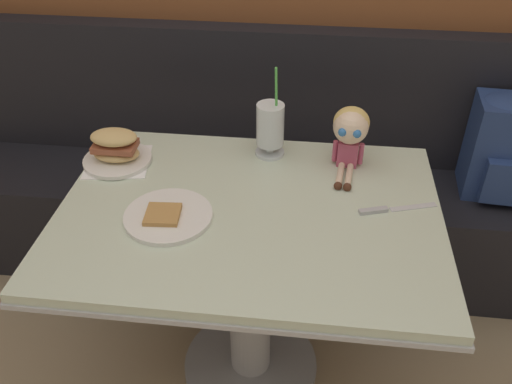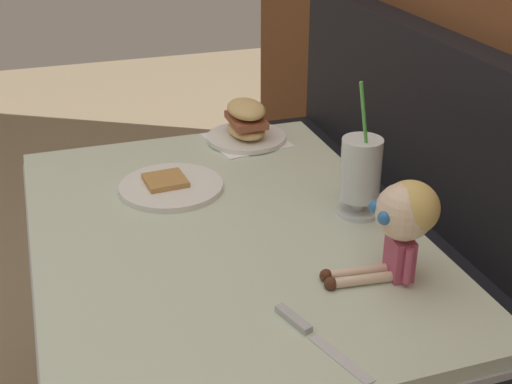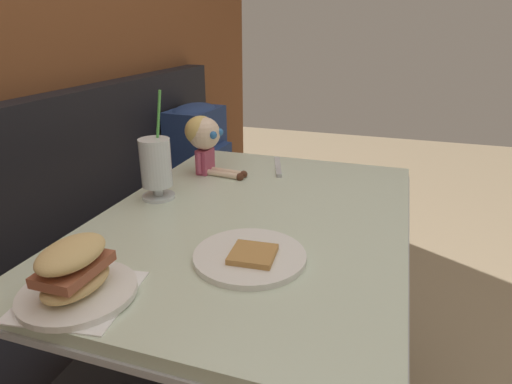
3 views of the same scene
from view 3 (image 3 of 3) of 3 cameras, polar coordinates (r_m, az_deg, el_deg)
name	(u,v)px [view 3 (image 3 of 3)]	position (r m, az deg, el deg)	size (l,w,h in m)	color
booth_bench	(83,299)	(1.67, -21.87, -13.02)	(2.60, 0.48, 1.00)	black
diner_table	(253,277)	(1.27, -0.35, -11.21)	(1.11, 0.81, 0.74)	beige
toast_plate	(250,256)	(0.96, -0.78, -8.44)	(0.25, 0.25, 0.03)	white
milkshake_glass	(156,166)	(1.28, -13.05, 3.36)	(0.10, 0.10, 0.32)	silver
sandwich_plate	(75,276)	(0.89, -22.74, -10.14)	(0.23, 0.23, 0.12)	white
butter_knife	(278,169)	(1.52, 2.97, 3.02)	(0.23, 0.09, 0.01)	silver
seated_doll	(204,137)	(1.47, -6.87, 7.28)	(0.12, 0.22, 0.20)	#B74C6B
backpack	(198,143)	(2.21, -7.72, 6.44)	(0.31, 0.26, 0.41)	navy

